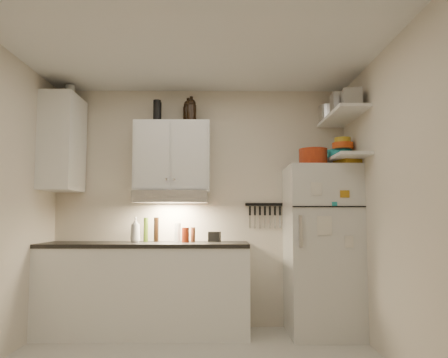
{
  "coord_description": "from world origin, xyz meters",
  "views": [
    {
      "loc": [
        0.21,
        -3.32,
        1.18
      ],
      "look_at": [
        0.25,
        0.9,
        1.55
      ],
      "focal_mm": 35.0,
      "sensor_mm": 36.0,
      "label": 1
    }
  ],
  "objects": [
    {
      "name": "caddy",
      "position": [
        0.15,
        1.36,
        0.97
      ],
      "size": [
        0.14,
        0.11,
        0.11
      ],
      "primitive_type": "cube",
      "rotation": [
        0.0,
        0.0,
        -0.21
      ],
      "color": "black",
      "rests_on": "countertop"
    },
    {
      "name": "growler_b",
      "position": [
        -0.1,
        1.31,
        2.33
      ],
      "size": [
        0.14,
        0.14,
        0.26
      ],
      "primitive_type": null,
      "rotation": [
        0.0,
        0.0,
        0.27
      ],
      "color": "black",
      "rests_on": "upper_cabinet"
    },
    {
      "name": "bowl_yellow",
      "position": [
        1.48,
        1.12,
        1.97
      ],
      "size": [
        0.17,
        0.17,
        0.05
      ],
      "primitive_type": "cylinder",
      "color": "gold",
      "rests_on": "bowl_orange"
    },
    {
      "name": "shelf_hi",
      "position": [
        1.45,
        1.02,
        2.2
      ],
      "size": [
        0.3,
        0.95,
        0.03
      ],
      "primitive_type": "cube",
      "color": "white",
      "rests_on": "right_wall"
    },
    {
      "name": "book_stack",
      "position": [
        1.48,
        0.96,
        1.74
      ],
      "size": [
        0.25,
        0.28,
        0.08
      ],
      "primitive_type": "cube",
      "rotation": [
        0.0,
        0.0,
        0.32
      ],
      "color": "#B27B16",
      "rests_on": "fridge"
    },
    {
      "name": "tin_a",
      "position": [
        1.44,
        0.97,
        2.32
      ],
      "size": [
        0.21,
        0.19,
        0.2
      ],
      "primitive_type": "cube",
      "rotation": [
        0.0,
        0.0,
        -0.04
      ],
      "color": "#AAAAAD",
      "rests_on": "shelf_hi"
    },
    {
      "name": "range_hood",
      "position": [
        -0.3,
        1.27,
        1.39
      ],
      "size": [
        0.76,
        0.46,
        0.12
      ],
      "primitive_type": "cube",
      "color": "silver",
      "rests_on": "back_wall"
    },
    {
      "name": "vinegar_bottle",
      "position": [
        -0.47,
        1.35,
        1.05
      ],
      "size": [
        0.06,
        0.06,
        0.26
      ],
      "primitive_type": "cylinder",
      "rotation": [
        0.0,
        0.0,
        -0.04
      ],
      "color": "black",
      "rests_on": "countertop"
    },
    {
      "name": "right_wall",
      "position": [
        1.61,
        0.0,
        1.3
      ],
      "size": [
        0.02,
        3.0,
        2.6
      ],
      "primitive_type": "cube",
      "color": "beige",
      "rests_on": "ground"
    },
    {
      "name": "bowl_teal",
      "position": [
        1.46,
        1.21,
        1.83
      ],
      "size": [
        0.27,
        0.27,
        0.11
      ],
      "primitive_type": "cylinder",
      "color": "teal",
      "rests_on": "shelf_lo"
    },
    {
      "name": "dutch_oven",
      "position": [
        1.15,
        1.02,
        1.78
      ],
      "size": [
        0.33,
        0.33,
        0.16
      ],
      "primitive_type": "cylinder",
      "rotation": [
        0.0,
        0.0,
        0.17
      ],
      "color": "#972B11",
      "rests_on": "fridge"
    },
    {
      "name": "oil_bottle",
      "position": [
        -0.58,
        1.35,
        1.05
      ],
      "size": [
        0.06,
        0.06,
        0.25
      ],
      "primitive_type": "cylinder",
      "rotation": [
        0.0,
        0.0,
        0.36
      ],
      "color": "#3D5916",
      "rests_on": "countertop"
    },
    {
      "name": "side_cabinet",
      "position": [
        -1.44,
        1.2,
        1.95
      ],
      "size": [
        0.33,
        0.55,
        1.0
      ],
      "primitive_type": "cube",
      "color": "white",
      "rests_on": "left_wall"
    },
    {
      "name": "soap_bottle",
      "position": [
        -0.66,
        1.22,
        1.07
      ],
      "size": [
        0.12,
        0.12,
        0.29
      ],
      "primitive_type": "imported",
      "rotation": [
        0.0,
        0.0,
        0.06
      ],
      "color": "white",
      "rests_on": "countertop"
    },
    {
      "name": "bowl_orange",
      "position": [
        1.48,
        1.12,
        1.91
      ],
      "size": [
        0.21,
        0.21,
        0.06
      ],
      "primitive_type": "cylinder",
      "color": "#F04E16",
      "rests_on": "bowl_teal"
    },
    {
      "name": "clear_bottle",
      "position": [
        -0.24,
        1.34,
        1.02
      ],
      "size": [
        0.07,
        0.07,
        0.2
      ],
      "primitive_type": "cylinder",
      "rotation": [
        0.0,
        0.0,
        0.12
      ],
      "color": "silver",
      "rests_on": "countertop"
    },
    {
      "name": "knife_strip",
      "position": [
        0.7,
        1.49,
        1.32
      ],
      "size": [
        0.42,
        0.02,
        0.03
      ],
      "primitive_type": "cube",
      "color": "black",
      "rests_on": "back_wall"
    },
    {
      "name": "ceiling",
      "position": [
        0.0,
        0.0,
        2.61
      ],
      "size": [
        3.2,
        3.0,
        0.02
      ],
      "primitive_type": "cube",
      "color": "silver",
      "rests_on": "ground"
    },
    {
      "name": "back_wall",
      "position": [
        0.0,
        1.51,
        1.3
      ],
      "size": [
        3.2,
        0.02,
        2.6
      ],
      "primitive_type": "cube",
      "color": "beige",
      "rests_on": "ground"
    },
    {
      "name": "tin_b",
      "position": [
        1.47,
        0.73,
        2.3
      ],
      "size": [
        0.2,
        0.2,
        0.18
      ],
      "primitive_type": "cube",
      "rotation": [
        0.0,
        0.0,
        -0.17
      ],
      "color": "#AAAAAD",
      "rests_on": "shelf_hi"
    },
    {
      "name": "thermos_a",
      "position": [
        -0.46,
        1.3,
        2.31
      ],
      "size": [
        0.1,
        0.1,
        0.22
      ],
      "primitive_type": "cylinder",
      "rotation": [
        0.0,
        0.0,
        -0.38
      ],
      "color": "black",
      "rests_on": "upper_cabinet"
    },
    {
      "name": "growler_a",
      "position": [
        -0.14,
        1.39,
        2.33
      ],
      "size": [
        0.14,
        0.14,
        0.27
      ],
      "primitive_type": null,
      "rotation": [
        0.0,
        0.0,
        0.25
      ],
      "color": "black",
      "rests_on": "upper_cabinet"
    },
    {
      "name": "plates",
      "position": [
        1.41,
        0.97,
        1.8
      ],
      "size": [
        0.25,
        0.25,
        0.05
      ],
      "primitive_type": "cylinder",
      "rotation": [
        0.0,
        0.0,
        -0.18
      ],
      "color": "teal",
      "rests_on": "shelf_lo"
    },
    {
      "name": "upper_cabinet",
      "position": [
        -0.3,
        1.33,
        1.83
      ],
      "size": [
        0.8,
        0.33,
        0.75
      ],
      "primitive_type": "cube",
      "color": "white",
      "rests_on": "back_wall"
    },
    {
      "name": "spice_jar",
      "position": [
        1.23,
        1.15,
        1.75
      ],
      "size": [
        0.06,
        0.06,
        0.1
      ],
      "primitive_type": "cylinder",
      "rotation": [
        0.0,
        0.0,
        -0.03
      ],
      "color": "silver",
      "rests_on": "fridge"
    },
    {
      "name": "fridge",
      "position": [
        1.25,
        1.16,
        0.85
      ],
      "size": [
        0.7,
        0.68,
        1.7
      ],
      "primitive_type": "cube",
      "color": "silver",
      "rests_on": "floor"
    },
    {
      "name": "red_jar",
      "position": [
        -0.15,
        1.22,
        1.0
      ],
      "size": [
        0.1,
        0.1,
        0.15
      ],
      "primitive_type": "cylinder",
      "rotation": [
        0.0,
        0.0,
        0.29
      ],
      "color": "#972B11",
      "rests_on": "countertop"
    },
    {
      "name": "shelf_lo",
      "position": [
        1.45,
        1.02,
        1.76
      ],
      "size": [
        0.3,
        0.95,
        0.03
      ],
      "primitive_type": "cube",
      "color": "white",
      "rests_on": "right_wall"
    },
    {
      "name": "countertop",
      "position": [
        -0.55,
        1.2,
        0.9
      ],
      "size": [
        2.1,
        0.62,
        0.04
      ],
      "primitive_type": "cube",
      "color": "black",
      "rests_on": "base_cabinet"
    },
    {
      "name": "stock_pot",
      "position": [
        1.42,
        1.36,
        2.3
      ],
      "size": [
        0.3,
        0.3,
        0.18
      ],
      "primitive_type": "cylinder",
      "rotation": [
        0.0,
        0.0,
        -0.23
      ],
      "color": "silver",
      "rests_on": "shelf_hi"
    },
    {
      "name": "base_cabinet",
      "position": [
        -0.55,
        1.2,
        0.44
      ],
      "size": [
        2.1,
        0.6,
        0.88
      ],
      "primitive_type": "cube",
      "color": "white",
      "rests_on": "floor"
    },
    {
      "name": "pepper_mill",
      "position": [
        -0.07,
        1.31,
        1.0
      ],
      "size": [
        0.06,
        0.06,
        0.15
      ],
      "primitive_type": "cylinder",
      "rotation": [
        0.0,
        0.0,
        -0.19
      ],
      "color": "brown",
      "rests_on": "countertop"
    },
    {
      "name": "side_jar",
      "position": [
        -1.4,
        1.26,
        2.52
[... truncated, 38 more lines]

